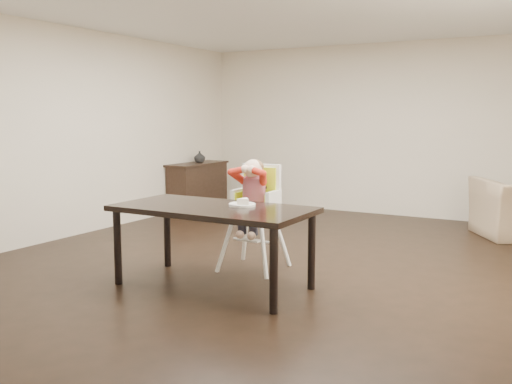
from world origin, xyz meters
The scene contains 7 objects.
ground centered at (0.00, 0.00, 0.00)m, with size 7.00×7.00×0.00m, color black.
room_walls centered at (0.00, 0.00, 1.86)m, with size 6.02×7.02×2.71m.
dining_table centered at (-0.15, -1.11, 0.67)m, with size 1.80×0.90×0.75m.
high_chair centered at (-0.12, -0.37, 0.80)m, with size 0.49×0.49×1.13m.
plate centered at (0.08, -0.96, 0.77)m, with size 0.29×0.29×0.07m.
sideboard centered at (-2.78, 2.39, 0.40)m, with size 0.44×1.26×0.79m.
vase centered at (-2.78, 2.46, 0.88)m, with size 0.19×0.20×0.19m, color #99999E.
Camera 1 is at (2.70, -5.37, 1.56)m, focal length 40.00 mm.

